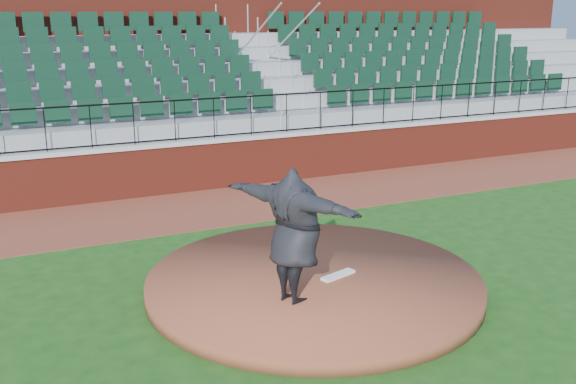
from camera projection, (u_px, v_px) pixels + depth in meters
The scene contains 10 objects.
ground at pixel (327, 290), 10.94m from camera, with size 90.00×90.00×0.00m, color #1B4A15.
warning_track at pixel (218, 205), 15.66m from camera, with size 34.00×3.20×0.01m, color brown.
field_wall at pixel (196, 167), 16.90m from camera, with size 34.00×0.35×1.20m, color maroon.
wall_cap at pixel (195, 141), 16.73m from camera, with size 34.00×0.45×0.10m, color #B7B7B7.
wall_railing at pixel (195, 120), 16.58m from camera, with size 34.00×0.05×1.00m, color black, non-canonical shape.
seating_stands at pixel (165, 88), 18.84m from camera, with size 34.00×5.10×4.60m, color gray, non-canonical shape.
concourse_wall at pixel (141, 65), 21.17m from camera, with size 34.00×0.50×5.50m, color maroon.
pitchers_mound at pixel (314, 283), 10.93m from camera, with size 5.45×5.45×0.25m, color brown.
pitching_rubber at pixel (338, 275), 10.86m from camera, with size 0.65×0.16×0.04m, color white.
pitcher at pixel (294, 235), 9.72m from camera, with size 2.51×0.68×2.04m, color black.
Camera 1 is at (-4.84, -8.91, 4.44)m, focal length 41.71 mm.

